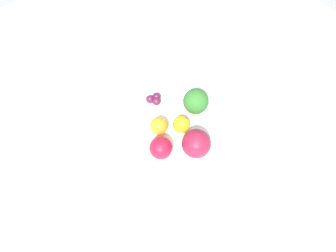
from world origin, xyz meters
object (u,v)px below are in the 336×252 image
(apple_red, at_px, (196,144))
(napkin, at_px, (91,88))
(broccoli, at_px, (196,102))
(orange_back, at_px, (159,126))
(apple_green, at_px, (161,148))
(orange_front, at_px, (181,125))
(bowl, at_px, (168,131))
(grape_cluster, at_px, (154,99))
(spoon, at_px, (168,70))

(apple_red, bearing_deg, napkin, -160.16)
(broccoli, xyz_separation_m, orange_back, (-0.01, -0.09, -0.02))
(apple_green, height_order, napkin, apple_green)
(orange_front, bearing_deg, bowl, -126.36)
(grape_cluster, bearing_deg, orange_back, -25.21)
(bowl, relative_size, napkin, 1.32)
(napkin, relative_size, spoon, 2.75)
(spoon, bearing_deg, bowl, -33.82)
(apple_red, distance_m, spoon, 0.24)
(bowl, xyz_separation_m, napkin, (-0.20, -0.08, -0.01))
(orange_front, relative_size, spoon, 0.59)
(broccoli, height_order, spoon, broccoli)
(orange_front, bearing_deg, napkin, -154.51)
(apple_red, xyz_separation_m, orange_back, (-0.08, -0.04, -0.01))
(orange_front, bearing_deg, spoon, 154.98)
(orange_front, relative_size, grape_cluster, 1.06)
(apple_green, height_order, grape_cluster, apple_green)
(broccoli, xyz_separation_m, napkin, (-0.20, -0.15, -0.06))
(bowl, height_order, apple_red, apple_red)
(apple_green, xyz_separation_m, grape_cluster, (-0.11, 0.06, -0.01))
(apple_red, height_order, napkin, apple_red)
(broccoli, distance_m, apple_red, 0.09)
(apple_green, xyz_separation_m, orange_front, (-0.02, 0.07, -0.00))
(apple_green, relative_size, orange_front, 1.27)
(apple_green, height_order, orange_back, apple_green)
(napkin, distance_m, spoon, 0.19)
(broccoli, bearing_deg, grape_cluster, -143.32)
(apple_green, distance_m, orange_front, 0.07)
(bowl, bearing_deg, broccoli, 89.87)
(bowl, height_order, broccoli, broccoli)
(apple_red, distance_m, orange_front, 0.06)
(bowl, bearing_deg, apple_red, 13.33)
(orange_back, distance_m, napkin, 0.21)
(spoon, bearing_deg, napkin, -107.31)
(broccoli, height_order, napkin, broccoli)
(apple_red, bearing_deg, grape_cluster, -178.64)
(bowl, bearing_deg, apple_green, -47.87)
(bowl, xyz_separation_m, orange_front, (0.02, 0.02, 0.03))
(apple_red, bearing_deg, spoon, 159.83)
(broccoli, bearing_deg, orange_back, -94.49)
(orange_front, distance_m, orange_back, 0.05)
(orange_front, xyz_separation_m, spoon, (-0.16, 0.08, -0.04))
(bowl, distance_m, broccoli, 0.09)
(napkin, xyz_separation_m, spoon, (0.06, 0.18, 0.00))
(napkin, bearing_deg, broccoli, 36.76)
(broccoli, relative_size, apple_green, 1.56)
(apple_red, xyz_separation_m, spoon, (-0.22, 0.08, -0.05))
(bowl, bearing_deg, napkin, -157.92)
(apple_green, bearing_deg, grape_cluster, 153.14)
(apple_red, distance_m, orange_back, 0.09)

